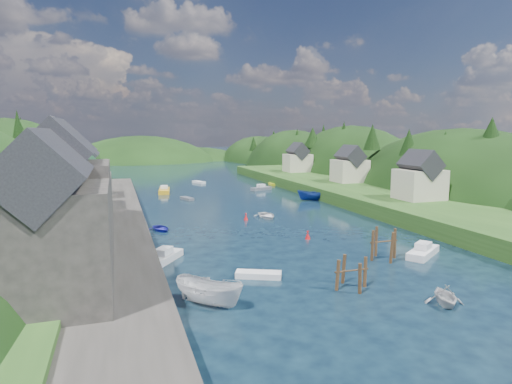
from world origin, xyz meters
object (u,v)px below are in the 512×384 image
object	(u,v)px
piling_cluster_far	(384,247)
channel_buoy_near	(308,235)
channel_buoy_far	(246,217)
piling_cluster_near	(351,276)

from	to	relation	value
piling_cluster_far	channel_buoy_near	xyz separation A→B (m)	(-3.94, 10.70, -0.92)
channel_buoy_near	channel_buoy_far	distance (m)	14.57
piling_cluster_near	channel_buoy_near	world-z (taller)	piling_cluster_near
piling_cluster_near	channel_buoy_far	world-z (taller)	piling_cluster_near
piling_cluster_far	channel_buoy_far	world-z (taller)	piling_cluster_far
channel_buoy_far	piling_cluster_near	bearing A→B (deg)	-89.59
channel_buoy_near	channel_buoy_far	bearing A→B (deg)	106.19
piling_cluster_near	piling_cluster_far	distance (m)	10.14
piling_cluster_far	piling_cluster_near	bearing A→B (deg)	-140.22
piling_cluster_far	channel_buoy_far	xyz separation A→B (m)	(-8.01, 24.69, -0.92)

